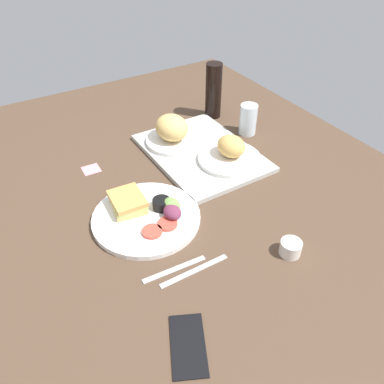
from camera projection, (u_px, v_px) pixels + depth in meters
ground_plane at (180, 206)px, 117.22cm from camera, size 190.00×150.00×3.00cm
serving_tray at (201, 153)px, 135.84cm from camera, size 45.35×33.48×1.60cm
bread_plate_near at (173, 132)px, 137.37cm from camera, size 20.86×20.86×10.28cm
bread_plate_far at (230, 153)px, 129.42cm from camera, size 21.45×21.45×8.38cm
plate_with_salad at (146, 214)px, 109.73cm from camera, size 30.80×30.80×5.40cm
drinking_glass at (248, 119)px, 144.43cm from camera, size 6.49×6.49×11.55cm
soda_bottle at (213, 91)px, 151.95cm from camera, size 6.40×6.40×21.86cm
espresso_cup at (291, 248)px, 99.05cm from camera, size 5.60×5.60×4.00cm
fork at (174, 269)px, 95.90cm from camera, size 2.49×17.05×0.50cm
knife at (194, 271)px, 95.52cm from camera, size 1.56×19.01×0.50cm
cell_phone at (188, 345)px, 80.14cm from camera, size 16.10×12.69×0.80cm
sticky_note at (91, 169)px, 129.31cm from camera, size 5.78×5.78×0.12cm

